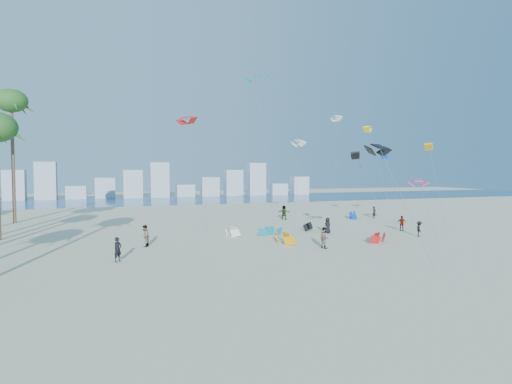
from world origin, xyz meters
name	(u,v)px	position (x,y,z in m)	size (l,w,h in m)	color
ground	(298,282)	(0.00, 0.00, 0.00)	(220.00, 220.00, 0.00)	beige
ocean	(158,200)	(0.00, 72.00, 0.01)	(220.00, 220.00, 0.00)	navy
kitesurfer_near	(118,249)	(-9.90, 9.35, 0.90)	(0.66, 0.43, 1.80)	black
kitesurfer_mid	(324,238)	(6.72, 9.19, 0.90)	(0.88, 0.68, 1.80)	gray
kitesurfers_far	(304,221)	(10.20, 20.20, 0.88)	(32.35, 19.12, 1.90)	black
grounded_kites	(308,229)	(9.33, 17.55, 0.43)	(21.26, 19.26, 0.92)	#0B798F
flying_kites	(319,128)	(12.98, 22.12, 11.56)	(29.49, 33.37, 18.64)	black
distant_skyline	(148,185)	(-1.19, 82.00, 3.09)	(85.00, 3.00, 8.40)	#9EADBF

